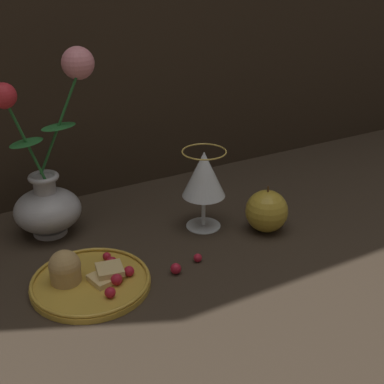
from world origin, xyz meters
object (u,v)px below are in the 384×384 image
vase (49,186)px  apple_beside_vase (267,211)px  plate_with_pastries (86,278)px  wine_glass (204,177)px

vase → apple_beside_vase: (0.37, -0.20, -0.06)m
plate_with_pastries → apple_beside_vase: apple_beside_vase is taller
wine_glass → apple_beside_vase: wine_glass is taller
wine_glass → apple_beside_vase: bearing=-36.0°
vase → wine_glass: bearing=-24.8°
vase → apple_beside_vase: 0.42m
apple_beside_vase → plate_with_pastries: bearing=-178.6°
plate_with_pastries → apple_beside_vase: bearing=1.4°
plate_with_pastries → apple_beside_vase: size_ratio=2.08×
apple_beside_vase → vase: bearing=151.9°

